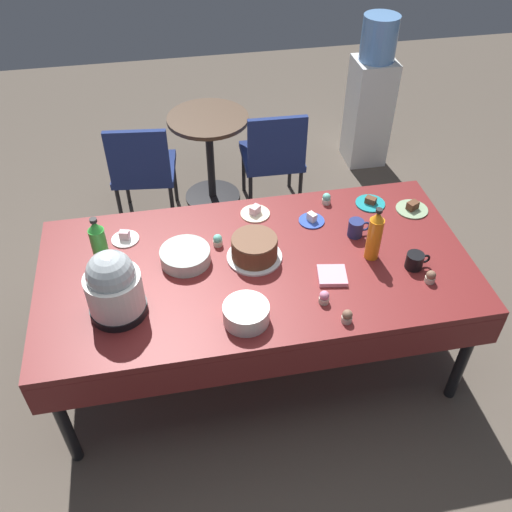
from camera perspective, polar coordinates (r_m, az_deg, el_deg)
The scene contains 25 objects.
ground at distance 3.40m, azimuth 0.00°, elevation -10.06°, with size 9.00×9.00×0.00m, color brown.
potluck_table at distance 2.89m, azimuth 0.00°, elevation -1.65°, with size 2.20×1.10×0.75m.
frosted_layer_cake at distance 2.84m, azimuth -0.10°, elevation 0.77°, with size 0.29×0.29×0.13m.
slow_cooker at distance 2.57m, azimuth -14.36°, elevation -3.03°, with size 0.27×0.27×0.35m.
glass_salad_bowl at distance 2.86m, azimuth -7.25°, elevation 0.02°, with size 0.26×0.26×0.07m, color #B2C6BC.
ceramic_snack_bowl at distance 2.54m, azimuth -1.02°, elevation -5.89°, with size 0.21×0.21×0.09m, color silver.
dessert_plate_teal at distance 3.29m, azimuth 11.62°, elevation 5.38°, with size 0.17×0.17×0.04m.
dessert_plate_sage at distance 3.30m, azimuth 15.67°, elevation 4.75°, with size 0.18×0.18×0.05m.
dessert_plate_white at distance 3.06m, azimuth -13.24°, elevation 1.84°, with size 0.15×0.15×0.06m.
dessert_plate_cobalt at distance 3.11m, azimuth 5.72°, elevation 3.73°, with size 0.14×0.14×0.05m.
dessert_plate_cream at distance 3.15m, azimuth -0.09°, elevation 4.48°, with size 0.17×0.17×0.05m.
cupcake_rose at distance 2.65m, azimuth 6.98°, elevation -4.22°, with size 0.05×0.05×0.07m.
cupcake_mint at distance 2.86m, azimuth 17.43°, elevation -2.05°, with size 0.05×0.05×0.07m.
cupcake_vanilla at distance 2.94m, azimuth -3.94°, elevation 1.62°, with size 0.05×0.05×0.07m.
cupcake_lemon at distance 2.58m, azimuth 9.30°, elevation -6.11°, with size 0.05×0.05×0.07m.
cupcake_cocoa at distance 3.25m, azimuth 7.22°, elevation 5.83°, with size 0.05×0.05×0.07m.
soda_bottle_lime_soda at distance 2.82m, azimuth -15.70°, elevation 0.97°, with size 0.08×0.08×0.32m.
soda_bottle_orange_juice at distance 2.85m, azimuth 12.04°, elevation 2.09°, with size 0.07×0.07×0.31m.
coffee_mug_black at distance 2.91m, azimuth 15.95°, elevation -0.47°, with size 0.13×0.09×0.08m.
coffee_mug_navy at distance 3.03m, azimuth 10.20°, elevation 2.83°, with size 0.12×0.08×0.10m.
paper_napkin_stack at distance 2.79m, azimuth 7.79°, elevation -1.99°, with size 0.14×0.14×0.02m, color pink.
maroon_chair_left at distance 4.11m, azimuth -11.53°, elevation 8.90°, with size 0.49×0.49×0.85m.
maroon_chair_right at distance 4.18m, azimuth 1.81°, elevation 10.39°, with size 0.45×0.45×0.85m.
round_cafe_table at distance 4.30m, azimuth -4.79°, elevation 11.40°, with size 0.60×0.60×0.72m.
water_cooler at distance 4.85m, azimuth 11.64°, elevation 15.66°, with size 0.32×0.32×1.24m.
Camera 1 is at (-0.39, -2.05, 2.68)m, focal length 39.11 mm.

